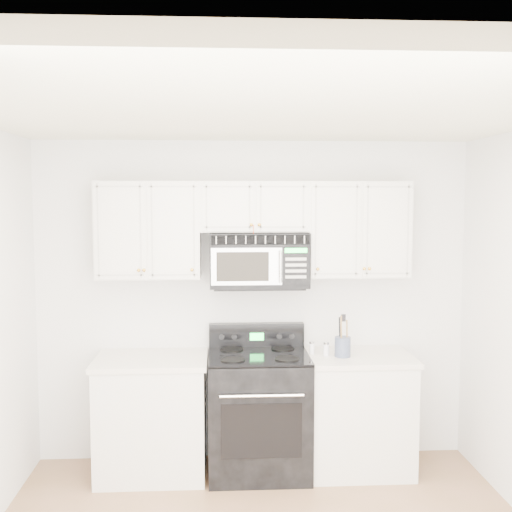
{
  "coord_description": "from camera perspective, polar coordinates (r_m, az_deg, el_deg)",
  "views": [
    {
      "loc": [
        -0.28,
        -3.44,
        2.14
      ],
      "look_at": [
        0.0,
        1.3,
        1.71
      ],
      "focal_mm": 45.0,
      "sensor_mm": 36.0,
      "label": 1
    }
  ],
  "objects": [
    {
      "name": "base_cabinet_right",
      "position": [
        5.28,
        8.87,
        -13.85
      ],
      "size": [
        0.86,
        0.65,
        0.92
      ],
      "color": "silver",
      "rests_on": "ground"
    },
    {
      "name": "shaker_salt",
      "position": [
        5.1,
        4.99,
        -8.13
      ],
      "size": [
        0.04,
        0.04,
        0.1
      ],
      "color": "silver",
      "rests_on": "base_cabinet_right"
    },
    {
      "name": "range",
      "position": [
        5.15,
        0.24,
        -13.62
      ],
      "size": [
        0.77,
        0.7,
        1.12
      ],
      "color": "black",
      "rests_on": "ground"
    },
    {
      "name": "room",
      "position": [
        3.55,
        1.23,
        -8.52
      ],
      "size": [
        3.51,
        3.51,
        2.61
      ],
      "color": "#906650",
      "rests_on": "ground"
    },
    {
      "name": "microwave",
      "position": [
        5.02,
        0.26,
        -0.31
      ],
      "size": [
        0.77,
        0.43,
        0.42
      ],
      "color": "black",
      "rests_on": "ground"
    },
    {
      "name": "utensil_crock",
      "position": [
        5.04,
        7.7,
        -7.95
      ],
      "size": [
        0.12,
        0.12,
        0.33
      ],
      "color": "#4A566D",
      "rests_on": "base_cabinet_right"
    },
    {
      "name": "shaker_pepper",
      "position": [
        5.05,
        6.25,
        -8.2
      ],
      "size": [
        0.05,
        0.05,
        0.11
      ],
      "color": "silver",
      "rests_on": "base_cabinet_right"
    },
    {
      "name": "base_cabinet_left",
      "position": [
        5.2,
        -9.22,
        -14.18
      ],
      "size": [
        0.86,
        0.65,
        0.92
      ],
      "color": "silver",
      "rests_on": "ground"
    },
    {
      "name": "upper_cabinets",
      "position": [
        5.03,
        -0.19,
        2.8
      ],
      "size": [
        2.44,
        0.37,
        0.75
      ],
      "color": "silver",
      "rests_on": "ground"
    }
  ]
}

